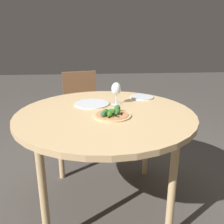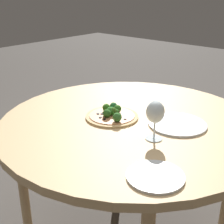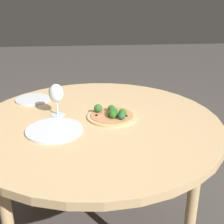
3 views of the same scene
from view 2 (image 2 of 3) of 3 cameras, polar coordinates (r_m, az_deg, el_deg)
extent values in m
cylinder|color=tan|center=(1.54, 3.32, -1.98)|extent=(1.28, 1.28, 0.04)
cylinder|color=tan|center=(1.77, -15.84, -13.89)|extent=(0.05, 0.05, 0.74)
cylinder|color=tan|center=(2.21, 1.41, -5.17)|extent=(0.05, 0.05, 0.74)
cylinder|color=tan|center=(1.55, 0.00, -0.85)|extent=(0.26, 0.26, 0.01)
cylinder|color=tan|center=(1.55, 0.00, -0.62)|extent=(0.23, 0.23, 0.00)
sphere|color=#2B5F1D|center=(1.57, 0.95, 0.55)|extent=(0.04, 0.04, 0.04)
sphere|color=#275C2F|center=(1.61, 0.26, 1.11)|extent=(0.04, 0.04, 0.04)
sphere|color=#306D27|center=(1.54, -0.30, 0.21)|extent=(0.04, 0.04, 0.04)
sphere|color=#316B25|center=(1.53, -1.23, -0.27)|extent=(0.02, 0.02, 0.02)
sphere|color=#235F1A|center=(1.54, 0.08, 0.06)|extent=(0.03, 0.03, 0.03)
sphere|color=#30641B|center=(1.59, -1.04, 0.81)|extent=(0.04, 0.04, 0.04)
sphere|color=#2A5D20|center=(1.52, -0.95, -0.24)|extent=(0.04, 0.04, 0.04)
sphere|color=#2F6427|center=(1.47, 0.96, -0.96)|extent=(0.04, 0.04, 0.04)
sphere|color=#305418|center=(1.54, 0.13, 0.18)|extent=(0.04, 0.04, 0.04)
sphere|color=#326624|center=(1.55, 0.74, 0.03)|extent=(0.03, 0.03, 0.03)
sphere|color=#1C622A|center=(1.56, -0.08, 0.37)|extent=(0.03, 0.03, 0.03)
cylinder|color=black|center=(1.56, -2.60, -0.30)|extent=(0.01, 0.01, 0.00)
cylinder|color=black|center=(1.56, -1.85, -0.31)|extent=(0.01, 0.01, 0.00)
cylinder|color=black|center=(1.58, -1.06, 0.08)|extent=(0.01, 0.01, 0.00)
cylinder|color=black|center=(1.61, -1.36, 0.44)|extent=(0.01, 0.01, 0.00)
cylinder|color=black|center=(1.50, 2.49, -1.27)|extent=(0.01, 0.01, 0.00)
cylinder|color=black|center=(1.52, -2.16, -0.99)|extent=(0.01, 0.01, 0.00)
cylinder|color=black|center=(1.50, -1.40, -1.31)|extent=(0.01, 0.01, 0.00)
cylinder|color=black|center=(1.59, -0.10, 0.18)|extent=(0.01, 0.01, 0.00)
cylinder|color=silver|center=(1.36, 7.66, -4.82)|extent=(0.07, 0.07, 0.00)
cylinder|color=silver|center=(1.34, 7.74, -3.36)|extent=(0.01, 0.01, 0.07)
ellipsoid|color=silver|center=(1.30, 7.93, 0.00)|extent=(0.08, 0.08, 0.10)
cylinder|color=silver|center=(1.10, 7.94, -11.56)|extent=(0.20, 0.20, 0.01)
cylinder|color=silver|center=(1.50, 11.86, -2.16)|extent=(0.27, 0.27, 0.01)
camera|label=1|loc=(2.81, -25.14, 19.54)|focal=40.00mm
camera|label=3|loc=(2.70, 25.61, 21.48)|focal=50.00mm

